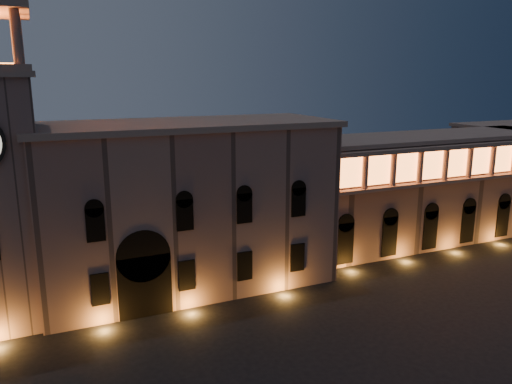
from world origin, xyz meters
The scene contains 2 objects.
government_building centered at (-2.08, 21.93, 8.77)m, with size 30.80×12.80×17.60m.
colonnade_wing centered at (32.00, 23.92, 7.33)m, with size 40.60×11.50×14.50m.
Camera 1 is at (-15.97, -27.63, 22.03)m, focal length 35.00 mm.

